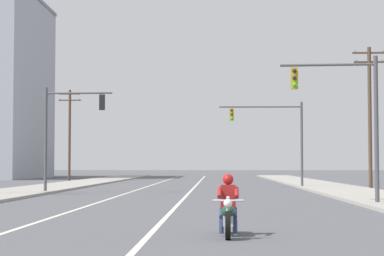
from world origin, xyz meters
name	(u,v)px	position (x,y,z in m)	size (l,w,h in m)	color
lane_stripe_center	(194,187)	(0.22, 45.00, 0.00)	(0.16, 100.00, 0.01)	beige
lane_stripe_left	(145,187)	(-3.40, 45.00, 0.00)	(0.16, 100.00, 0.01)	beige
sidewalk_kerb_right	(337,189)	(9.81, 40.00, 0.07)	(4.40, 110.00, 0.14)	#9E998E
sidewalk_kerb_left	(43,188)	(-9.81, 40.00, 0.07)	(4.40, 110.00, 0.14)	#9E998E
motorcycle_with_rider	(228,211)	(2.10, 8.94, 0.59)	(0.70, 2.19, 1.46)	black
traffic_signal_near_right	(349,108)	(7.34, 21.97, 4.04)	(4.03, 0.45, 6.20)	#47474C
traffic_signal_near_left	(65,124)	(-7.05, 33.68, 4.04)	(4.01, 0.40, 6.20)	#47474C
traffic_signal_mid_right	(277,130)	(6.23, 44.09, 4.17)	(6.04, 0.38, 6.20)	#47474C
utility_pole_right_far	(370,112)	(12.56, 42.46, 5.34)	(2.32, 0.26, 9.90)	#4C3828
utility_pole_left_far	(70,132)	(-13.15, 64.99, 5.02)	(2.33, 0.26, 9.29)	#4C3828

